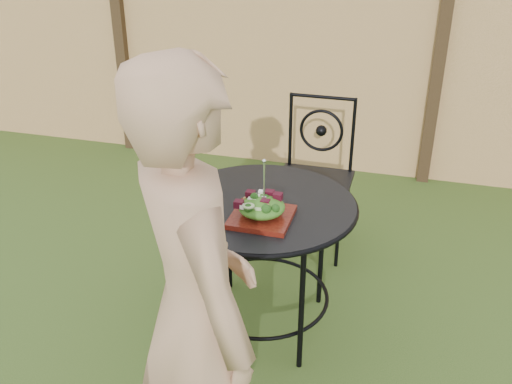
# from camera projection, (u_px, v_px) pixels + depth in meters

# --- Properties ---
(ground) EXTENTS (60.00, 60.00, 0.00)m
(ground) POSITION_uv_depth(u_px,v_px,m) (167.00, 314.00, 3.11)
(ground) COLOR #234014
(ground) RESTS_ON ground
(fence) EXTENTS (8.00, 0.12, 1.90)m
(fence) POSITION_uv_depth(u_px,v_px,m) (270.00, 52.00, 4.57)
(fence) COLOR #EEB575
(fence) RESTS_ON ground
(patio_table) EXTENTS (0.92, 0.92, 0.72)m
(patio_table) POSITION_uv_depth(u_px,v_px,m) (262.00, 228.00, 2.79)
(patio_table) COLOR black
(patio_table) RESTS_ON ground
(patio_chair) EXTENTS (0.46, 0.46, 0.95)m
(patio_chair) POSITION_uv_depth(u_px,v_px,m) (315.00, 171.00, 3.57)
(patio_chair) COLOR black
(patio_chair) RESTS_ON ground
(diner) EXTENTS (0.70, 0.72, 1.67)m
(diner) POSITION_uv_depth(u_px,v_px,m) (196.00, 312.00, 1.81)
(diner) COLOR tan
(diner) RESTS_ON ground
(salad_plate) EXTENTS (0.27, 0.27, 0.02)m
(salad_plate) POSITION_uv_depth(u_px,v_px,m) (262.00, 217.00, 2.57)
(salad_plate) COLOR #3F0B09
(salad_plate) RESTS_ON patio_table
(salad) EXTENTS (0.21, 0.21, 0.08)m
(salad) POSITION_uv_depth(u_px,v_px,m) (262.00, 207.00, 2.55)
(salad) COLOR #235614
(salad) RESTS_ON salad_plate
(fork) EXTENTS (0.01, 0.01, 0.18)m
(fork) POSITION_uv_depth(u_px,v_px,m) (264.00, 181.00, 2.49)
(fork) COLOR silver
(fork) RESTS_ON salad
(drinking_glass) EXTENTS (0.08, 0.08, 0.14)m
(drinking_glass) POSITION_uv_depth(u_px,v_px,m) (201.00, 184.00, 2.75)
(drinking_glass) COLOR #0D8298
(drinking_glass) RESTS_ON patio_table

